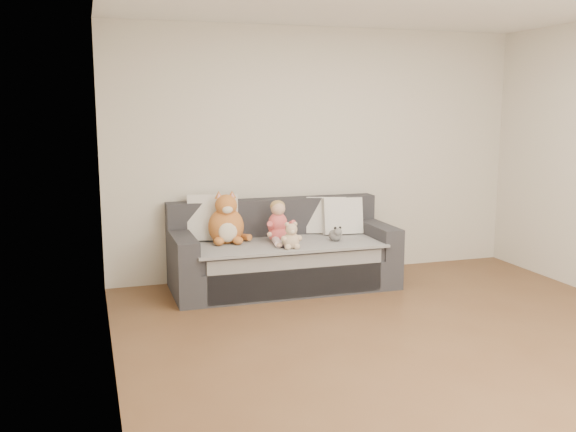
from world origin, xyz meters
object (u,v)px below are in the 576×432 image
object	(u,v)px
toddler	(279,225)
sofa	(282,256)
teddy_bear	(291,238)
sippy_cup	(287,240)
plush_cat	(227,223)

from	to	relation	value
toddler	sofa	bearing A→B (deg)	51.63
sofa	teddy_bear	bearing A→B (deg)	-94.21
sofa	toddler	distance (m)	0.35
teddy_bear	sippy_cup	world-z (taller)	teddy_bear
teddy_bear	sippy_cup	xyz separation A→B (m)	(-0.01, 0.09, -0.03)
sofa	teddy_bear	distance (m)	0.47
sofa	sippy_cup	bearing A→B (deg)	-97.36
toddler	plush_cat	size ratio (longest dim) A/B	0.78
plush_cat	toddler	bearing A→B (deg)	-10.53
sofa	plush_cat	world-z (taller)	plush_cat
plush_cat	teddy_bear	xyz separation A→B (m)	(0.52, -0.44, -0.09)
toddler	plush_cat	world-z (taller)	plush_cat
sofa	toddler	size ratio (longest dim) A/B	5.24
toddler	plush_cat	distance (m)	0.51
sofa	toddler	xyz separation A→B (m)	(-0.06, -0.07, 0.34)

